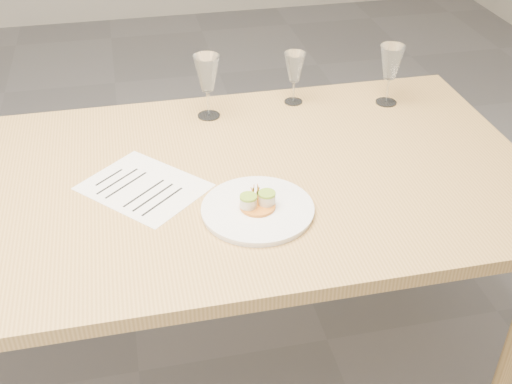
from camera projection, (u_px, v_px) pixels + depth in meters
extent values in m
plane|color=slate|center=(139.00, 371.00, 2.17)|extent=(7.00, 7.00, 0.00)
cube|color=tan|center=(111.00, 195.00, 1.75)|extent=(2.40, 1.00, 0.04)
cylinder|color=tan|center=(409.00, 182.00, 2.48)|extent=(0.07, 0.07, 0.71)
cylinder|color=white|center=(258.00, 210.00, 1.65)|extent=(0.29, 0.29, 0.01)
cylinder|color=white|center=(258.00, 208.00, 1.65)|extent=(0.29, 0.29, 0.01)
cylinder|color=orange|center=(258.00, 206.00, 1.64)|extent=(0.09, 0.09, 0.01)
cylinder|color=beige|center=(248.00, 202.00, 1.63)|extent=(0.04, 0.04, 0.03)
cylinder|color=beige|center=(267.00, 199.00, 1.64)|extent=(0.04, 0.04, 0.03)
cylinder|color=#8CB030|center=(248.00, 197.00, 1.62)|extent=(0.04, 0.04, 0.01)
cylinder|color=#8CB030|center=(267.00, 194.00, 1.63)|extent=(0.04, 0.04, 0.01)
cylinder|color=tan|center=(283.00, 215.00, 1.62)|extent=(0.05, 0.05, 0.00)
cube|color=white|center=(144.00, 187.00, 1.75)|extent=(0.39, 0.39, 0.00)
cube|color=black|center=(109.00, 177.00, 1.79)|extent=(0.08, 0.07, 0.00)
cube|color=black|center=(118.00, 181.00, 1.77)|extent=(0.12, 0.11, 0.00)
cube|color=black|center=(126.00, 185.00, 1.76)|extent=(0.12, 0.11, 0.00)
cube|color=black|center=(144.00, 193.00, 1.72)|extent=(0.12, 0.11, 0.00)
cube|color=black|center=(153.00, 197.00, 1.71)|extent=(0.12, 0.11, 0.00)
cube|color=black|center=(162.00, 201.00, 1.69)|extent=(0.12, 0.11, 0.00)
cylinder|color=white|center=(209.00, 116.00, 2.09)|extent=(0.07, 0.07, 0.00)
cylinder|color=white|center=(208.00, 103.00, 2.06)|extent=(0.01, 0.01, 0.09)
cone|color=white|center=(207.00, 73.00, 2.00)|extent=(0.08, 0.08, 0.12)
cylinder|color=white|center=(293.00, 102.00, 2.17)|extent=(0.06, 0.06, 0.00)
cylinder|color=white|center=(294.00, 91.00, 2.15)|extent=(0.01, 0.01, 0.07)
cone|color=white|center=(295.00, 67.00, 2.10)|extent=(0.07, 0.07, 0.10)
cylinder|color=white|center=(386.00, 102.00, 2.17)|extent=(0.07, 0.07, 0.00)
cylinder|color=white|center=(388.00, 90.00, 2.14)|extent=(0.01, 0.01, 0.09)
cone|color=white|center=(391.00, 62.00, 2.08)|extent=(0.08, 0.08, 0.11)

